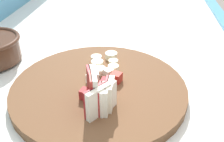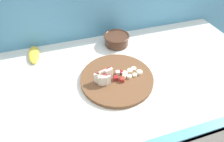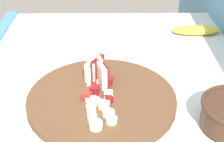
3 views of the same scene
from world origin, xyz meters
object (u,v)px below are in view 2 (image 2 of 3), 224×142
Objects in this scene: banana_slice_rows at (132,73)px; banana_peel at (34,54)px; apple_dice_pile at (117,76)px; ceramic_bowl at (117,39)px; cutting_board at (117,78)px; apple_wedge_fan at (104,78)px.

banana_peel is (-0.46, 0.31, -0.01)m from banana_slice_rows.
apple_dice_pile is at bearing -39.55° from banana_peel.
apple_dice_pile reaches higher than banana_peel.
apple_dice_pile reaches higher than banana_slice_rows.
banana_slice_rows is 0.29m from ceramic_bowl.
banana_slice_rows is (0.08, 0.00, -0.00)m from apple_dice_pile.
banana_peel is at bearing 140.71° from cutting_board.
apple_dice_pile is 0.08m from banana_slice_rows.
cutting_board is 0.08m from apple_wedge_fan.
banana_slice_rows is (0.15, 0.01, -0.02)m from apple_wedge_fan.
ceramic_bowl is at bearing 61.49° from apple_wedge_fan.
cutting_board is 3.76× the size of apple_wedge_fan.
apple_dice_pile is 1.13× the size of banana_slice_rows.
cutting_board is 0.08m from banana_slice_rows.
banana_peel is (-0.39, 0.32, -0.02)m from apple_dice_pile.
cutting_board is at bearing -39.29° from banana_peel.
cutting_board is 3.82× the size of banana_slice_rows.
banana_peel is (-0.38, 0.31, 0.00)m from cutting_board.
ceramic_bowl is (0.09, 0.29, 0.03)m from cutting_board.
apple_wedge_fan is 0.90× the size of apple_dice_pile.
apple_dice_pile is (0.00, -0.00, 0.02)m from cutting_board.
ceramic_bowl is (0.01, 0.29, 0.01)m from banana_slice_rows.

